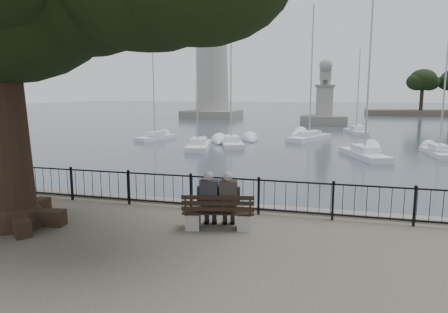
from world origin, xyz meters
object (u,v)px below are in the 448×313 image
(bench, at_px, (218,217))
(person_left, at_px, (209,202))
(lighthouse, at_px, (212,48))
(person_right, at_px, (228,202))
(lion_monument, at_px, (324,108))

(bench, height_order, person_left, person_left)
(person_left, bearing_deg, lighthouse, 106.46)
(bench, relative_size, person_right, 1.24)
(bench, xyz_separation_m, person_left, (-0.24, 0.05, 0.36))
(person_left, xyz_separation_m, lion_monument, (1.99, 48.89, 0.62))
(person_left, relative_size, lighthouse, 0.05)
(person_right, bearing_deg, person_left, -167.89)
(lion_monument, bearing_deg, bench, -92.04)
(person_right, xyz_separation_m, lighthouse, (-18.47, 60.86, 10.62))
(lion_monument, bearing_deg, person_right, -91.79)
(bench, height_order, lion_monument, lion_monument)
(lighthouse, bearing_deg, bench, -73.34)
(lighthouse, xyz_separation_m, lion_monument, (20.00, -12.07, -10.00))
(bench, height_order, lighthouse, lighthouse)
(lion_monument, bearing_deg, person_left, -92.33)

